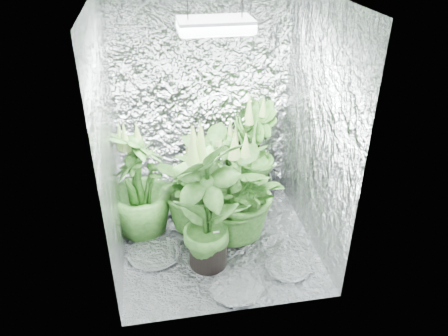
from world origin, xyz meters
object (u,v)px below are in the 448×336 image
object	(u,v)px
plant_c	(251,152)
plant_d	(139,185)
plant_a	(197,185)
circulation_fan	(265,181)
plant_f	(207,205)
grow_lamp	(215,25)
plant_b	(226,166)
plant_e	(237,192)

from	to	relation	value
plant_c	plant_d	xyz separation A→B (m)	(-1.07, -0.42, 0.00)
plant_a	circulation_fan	distance (m)	0.87
plant_f	plant_a	bearing A→B (deg)	91.86
grow_lamp	circulation_fan	size ratio (longest dim) A/B	1.26
plant_c	plant_f	xyz separation A→B (m)	(-0.56, -0.92, 0.08)
plant_a	plant_d	bearing A→B (deg)	178.60
plant_f	plant_d	bearing A→B (deg)	135.40
plant_c	circulation_fan	xyz separation A→B (m)	(0.14, -0.03, -0.33)
plant_b	plant_d	distance (m)	0.93
circulation_fan	plant_d	bearing A→B (deg)	-179.19
plant_b	plant_a	bearing A→B (deg)	-127.68
plant_b	plant_e	bearing A→B (deg)	-92.47
plant_c	plant_f	bearing A→B (deg)	-121.42
plant_b	circulation_fan	world-z (taller)	plant_b
plant_b	plant_d	size ratio (longest dim) A/B	0.77
plant_c	plant_e	size ratio (longest dim) A/B	0.96
plant_f	circulation_fan	distance (m)	1.20
plant_c	plant_d	size ratio (longest dim) A/B	0.99
plant_b	plant_d	bearing A→B (deg)	-153.11
plant_a	circulation_fan	size ratio (longest dim) A/B	2.58
grow_lamp	plant_b	world-z (taller)	grow_lamp
plant_b	plant_f	size ratio (longest dim) A/B	0.66
plant_b	circulation_fan	xyz separation A→B (m)	(0.39, -0.03, -0.20)
circulation_fan	grow_lamp	bearing A→B (deg)	-150.50
plant_c	plant_d	distance (m)	1.14
plant_f	circulation_fan	xyz separation A→B (m)	(0.70, 0.89, -0.41)
grow_lamp	plant_f	bearing A→B (deg)	-113.59
plant_f	grow_lamp	bearing A→B (deg)	66.41
plant_a	plant_d	distance (m)	0.49
plant_b	plant_c	xyz separation A→B (m)	(0.24, 0.00, 0.13)
plant_e	circulation_fan	world-z (taller)	plant_e
plant_a	plant_d	size ratio (longest dim) A/B	0.96
plant_c	circulation_fan	bearing A→B (deg)	-11.90
plant_c	circulation_fan	size ratio (longest dim) A/B	2.66
plant_a	plant_b	xyz separation A→B (m)	(0.33, 0.43, -0.08)
plant_c	plant_e	distance (m)	0.70
plant_e	plant_c	bearing A→B (deg)	67.23
grow_lamp	plant_b	size ratio (longest dim) A/B	0.61
plant_e	plant_f	distance (m)	0.40
grow_lamp	plant_a	size ratio (longest dim) A/B	0.49
plant_b	circulation_fan	size ratio (longest dim) A/B	2.06
plant_a	plant_c	size ratio (longest dim) A/B	0.97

